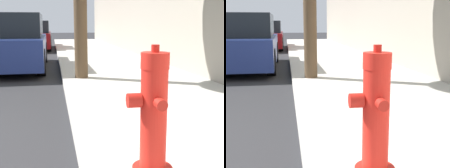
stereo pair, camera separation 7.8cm
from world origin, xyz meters
TOP-DOWN VIEW (x-y plane):
  - fire_hydrant at (2.58, -0.10)m, footprint 0.35×0.36m
  - parked_car_near at (0.84, 6.44)m, footprint 1.76×4.14m
  - parked_car_mid at (1.01, 12.97)m, footprint 1.70×4.37m

SIDE VIEW (x-z plane):
  - fire_hydrant at x=2.58m, z-range 0.08..1.02m
  - parked_car_mid at x=1.01m, z-range -0.02..1.30m
  - parked_car_near at x=0.84m, z-range -0.03..1.41m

